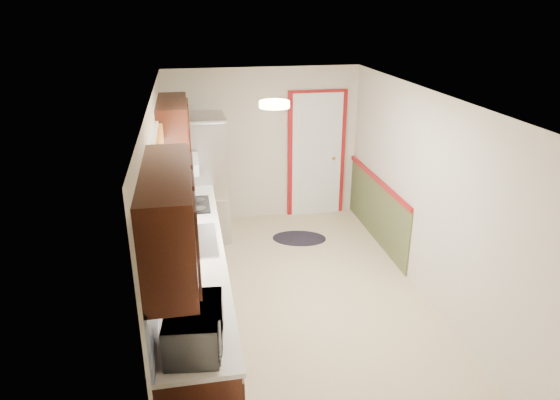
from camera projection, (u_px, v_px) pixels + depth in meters
name	position (u px, v px, depth m)	size (l,w,h in m)	color
room_shell	(298.00, 204.00, 5.55)	(3.20, 5.20, 2.52)	#CCBB90
kitchen_run	(189.00, 257.00, 5.21)	(0.63, 4.00, 2.20)	#32140B
back_wall_trim	(329.00, 166.00, 7.85)	(1.12, 2.30, 2.08)	maroon
ceiling_fixture	(274.00, 104.00, 4.88)	(0.30, 0.30, 0.06)	#FFD88C
microwave	(194.00, 324.00, 3.58)	(0.58, 0.32, 0.40)	white
refrigerator	(201.00, 179.00, 7.21)	(0.77, 0.77, 1.83)	#B7B7BC
rug	(299.00, 238.00, 7.45)	(0.80, 0.51, 0.01)	black
cooktop	(190.00, 205.00, 6.18)	(0.48, 0.58, 0.02)	black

